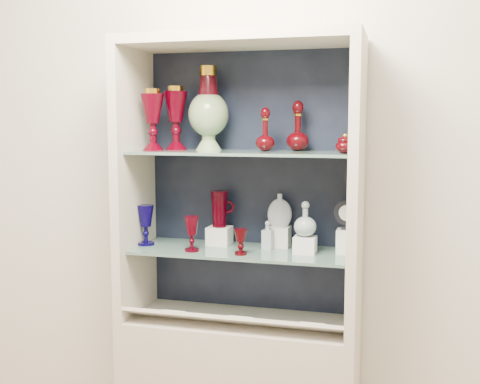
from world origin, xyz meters
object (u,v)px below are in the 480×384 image
(pedestal_lamp_left, at_px, (176,118))
(ruby_decanter_a, at_px, (265,127))
(enamel_urn, at_px, (208,108))
(flat_flask, at_px, (280,210))
(lidded_bowl, at_px, (345,143))
(ruby_pitcher, at_px, (219,209))
(pedestal_lamp_right, at_px, (153,120))
(cameo_medallion, at_px, (347,214))
(ruby_goblet_tall, at_px, (192,234))
(cobalt_goblet, at_px, (146,225))
(clear_square_bottle, at_px, (268,235))
(ruby_goblet_small, at_px, (241,242))
(clear_round_decanter, at_px, (305,220))
(ruby_decanter_b, at_px, (298,124))

(pedestal_lamp_left, height_order, ruby_decanter_a, pedestal_lamp_left)
(enamel_urn, xyz_separation_m, flat_flask, (0.31, 0.04, -0.44))
(lidded_bowl, relative_size, ruby_pitcher, 0.50)
(pedestal_lamp_right, xyz_separation_m, cameo_medallion, (0.82, 0.07, -0.39))
(ruby_goblet_tall, bearing_deg, pedestal_lamp_right, 164.76)
(ruby_pitcher, distance_m, cameo_medallion, 0.56)
(pedestal_lamp_left, height_order, pedestal_lamp_right, pedestal_lamp_left)
(ruby_decanter_a, height_order, lidded_bowl, ruby_decanter_a)
(cobalt_goblet, height_order, clear_square_bottle, cobalt_goblet)
(lidded_bowl, distance_m, ruby_goblet_small, 0.58)
(lidded_bowl, xyz_separation_m, ruby_goblet_small, (-0.41, -0.03, -0.41))
(ruby_goblet_small, bearing_deg, ruby_goblet_tall, 177.02)
(clear_round_decanter, bearing_deg, ruby_decanter_a, 174.80)
(cobalt_goblet, bearing_deg, ruby_decanter_b, 8.54)
(ruby_goblet_tall, height_order, flat_flask, flat_flask)
(ruby_decanter_b, xyz_separation_m, flat_flask, (-0.08, 0.02, -0.37))
(pedestal_lamp_right, height_order, cobalt_goblet, pedestal_lamp_right)
(ruby_goblet_small, distance_m, flat_flask, 0.26)
(pedestal_lamp_left, height_order, enamel_urn, enamel_urn)
(clear_round_decanter, bearing_deg, ruby_goblet_tall, -169.42)
(cameo_medallion, bearing_deg, flat_flask, 179.56)
(ruby_decanter_a, relative_size, clear_round_decanter, 1.45)
(ruby_goblet_tall, bearing_deg, pedestal_lamp_left, 131.75)
(pedestal_lamp_left, xyz_separation_m, ruby_decanter_b, (0.53, 0.04, -0.03))
(clear_square_bottle, bearing_deg, enamel_urn, 174.10)
(ruby_pitcher, bearing_deg, enamel_urn, -178.55)
(ruby_decanter_a, relative_size, flat_flask, 1.38)
(pedestal_lamp_right, bearing_deg, flat_flask, 14.21)
(clear_square_bottle, relative_size, clear_round_decanter, 0.88)
(pedestal_lamp_left, bearing_deg, ruby_goblet_tall, -48.25)
(pedestal_lamp_left, relative_size, ruby_pitcher, 1.71)
(ruby_goblet_small, bearing_deg, ruby_pitcher, 130.03)
(pedestal_lamp_left, relative_size, ruby_goblet_small, 2.60)
(ruby_decanter_b, relative_size, ruby_goblet_small, 2.10)
(pedestal_lamp_right, height_order, ruby_pitcher, pedestal_lamp_right)
(clear_square_bottle, distance_m, flat_flask, 0.13)
(pedestal_lamp_right, relative_size, lidded_bowl, 3.27)
(flat_flask, distance_m, clear_round_decanter, 0.16)
(pedestal_lamp_left, distance_m, ruby_decanter_b, 0.53)
(pedestal_lamp_left, bearing_deg, ruby_decanter_b, 4.24)
(pedestal_lamp_right, relative_size, ruby_goblet_tall, 1.76)
(ruby_decanter_a, distance_m, lidded_bowl, 0.35)
(clear_square_bottle, height_order, flat_flask, flat_flask)
(clear_square_bottle, height_order, clear_round_decanter, clear_round_decanter)
(cameo_medallion, bearing_deg, pedestal_lamp_right, -163.88)
(enamel_urn, bearing_deg, clear_square_bottle, -5.90)
(lidded_bowl, bearing_deg, clear_round_decanter, 157.33)
(pedestal_lamp_left, xyz_separation_m, flat_flask, (0.45, 0.06, -0.39))
(lidded_bowl, height_order, cobalt_goblet, lidded_bowl)
(ruby_decanter_b, height_order, lidded_bowl, ruby_decanter_b)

